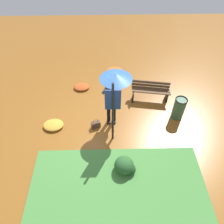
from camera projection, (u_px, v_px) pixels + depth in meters
ground_plane at (105, 125)px, 7.44m from camera, size 18.00×18.00×0.00m
grass_verge at (119, 218)px, 5.35m from camera, size 4.80×4.00×0.05m
person_with_umbrella at (114, 87)px, 6.43m from camera, size 0.96×0.96×2.04m
info_sign_post at (113, 107)px, 6.01m from camera, size 0.44×0.07×2.30m
handbag at (96, 124)px, 7.28m from camera, size 0.33×0.23×0.37m
park_bench at (151, 91)px, 8.04m from camera, size 1.40×0.59×0.75m
trash_bin at (179, 108)px, 7.40m from camera, size 0.42×0.42×0.83m
shrub_cluster at (125, 166)px, 6.10m from camera, size 0.61×0.55×0.50m
leaf_pile_near_person at (53, 125)px, 7.33m from camera, size 0.69×0.55×0.15m
leaf_pile_by_bench at (114, 71)px, 9.39m from camera, size 0.80×0.64×0.18m
leaf_pile_far_path at (82, 87)px, 8.71m from camera, size 0.62×0.50×0.14m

